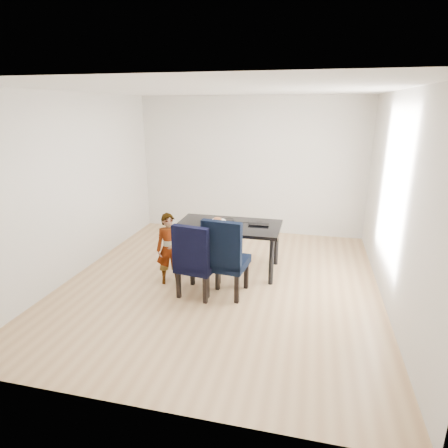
% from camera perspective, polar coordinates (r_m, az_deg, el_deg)
% --- Properties ---
extents(floor, '(4.50, 5.00, 0.01)m').
position_cam_1_polar(floor, '(5.61, -0.48, -8.96)').
color(floor, tan).
rests_on(floor, ground).
extents(ceiling, '(4.50, 5.00, 0.01)m').
position_cam_1_polar(ceiling, '(5.02, -0.56, 19.90)').
color(ceiling, white).
rests_on(ceiling, wall_back).
extents(wall_back, '(4.50, 0.01, 2.70)m').
position_cam_1_polar(wall_back, '(7.56, 4.06, 8.77)').
color(wall_back, silver).
rests_on(wall_back, ground).
extents(wall_front, '(4.50, 0.01, 2.70)m').
position_cam_1_polar(wall_front, '(2.89, -12.48, -6.29)').
color(wall_front, white).
rests_on(wall_front, ground).
extents(wall_left, '(0.01, 5.00, 2.70)m').
position_cam_1_polar(wall_left, '(6.08, -21.71, 5.42)').
color(wall_left, white).
rests_on(wall_left, ground).
extents(wall_right, '(0.01, 5.00, 2.70)m').
position_cam_1_polar(wall_right, '(5.12, 24.85, 2.93)').
color(wall_right, white).
rests_on(wall_right, ground).
extents(dining_table, '(1.60, 0.90, 0.75)m').
position_cam_1_polar(dining_table, '(5.90, 0.67, -3.54)').
color(dining_table, black).
rests_on(dining_table, floor).
extents(chair_left, '(0.57, 0.59, 1.04)m').
position_cam_1_polar(chair_left, '(5.10, -3.98, -5.29)').
color(chair_left, black).
rests_on(chair_left, floor).
extents(chair_right, '(0.59, 0.61, 1.11)m').
position_cam_1_polar(chair_right, '(5.10, 0.49, -4.87)').
color(chair_right, black).
rests_on(chair_right, floor).
extents(child, '(0.46, 0.39, 1.06)m').
position_cam_1_polar(child, '(5.47, -8.29, -3.77)').
color(child, orange).
rests_on(child, floor).
extents(plate, '(0.32, 0.32, 0.01)m').
position_cam_1_polar(plate, '(5.94, -0.90, 0.48)').
color(plate, white).
rests_on(plate, dining_table).
extents(sandwich, '(0.15, 0.10, 0.06)m').
position_cam_1_polar(sandwich, '(5.92, -0.97, 0.79)').
color(sandwich, '#9B5B37').
rests_on(sandwich, plate).
extents(laptop, '(0.32, 0.20, 0.02)m').
position_cam_1_polar(laptop, '(5.80, 5.33, 0.04)').
color(laptop, black).
rests_on(laptop, dining_table).
extents(cable_tangle, '(0.18, 0.18, 0.01)m').
position_cam_1_polar(cable_tangle, '(5.88, 0.86, 0.27)').
color(cable_tangle, black).
rests_on(cable_tangle, dining_table).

